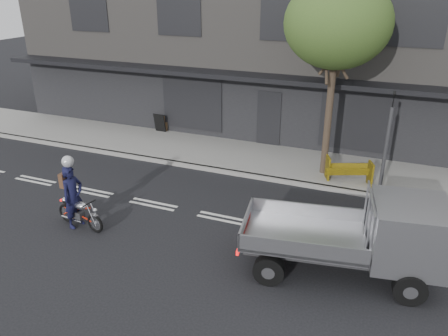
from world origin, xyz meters
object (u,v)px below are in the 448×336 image
motorcycle (80,212)px  rider (73,197)px  flatbed_ute (388,234)px  street_tree (338,24)px  traffic_light_pole (386,149)px  construction_barrier (348,173)px  sandwich_board (160,123)px

motorcycle → rider: size_ratio=0.93×
motorcycle → flatbed_ute: 8.27m
street_tree → traffic_light_pole: 4.23m
construction_barrier → rider: bearing=-141.8°
traffic_light_pole → flatbed_ute: bearing=-85.5°
flatbed_ute → construction_barrier: size_ratio=3.16×
street_tree → motorcycle: 9.75m
construction_barrier → flatbed_ute: bearing=-73.0°
rider → flatbed_ute: flatbed_ute is taller
rider → construction_barrier: bearing=-43.0°
traffic_light_pole → flatbed_ute: traffic_light_pole is taller
traffic_light_pole → sandwich_board: size_ratio=4.13×
motorcycle → flatbed_ute: (8.20, 0.77, 0.75)m
traffic_light_pole → construction_barrier: bearing=172.1°
traffic_light_pole → sandwich_board: (-9.75, 2.65, -1.08)m
traffic_light_pole → sandwich_board: traffic_light_pole is taller
flatbed_ute → sandwich_board: (-10.10, 7.17, -0.64)m
street_tree → rider: size_ratio=3.63×
flatbed_ute → motorcycle: bearing=176.2°
street_tree → flatbed_ute: 7.14m
motorcycle → flatbed_ute: size_ratio=0.36×
flatbed_ute → sandwich_board: 12.40m
sandwich_board → flatbed_ute: bearing=-33.5°
motorcycle → flatbed_ute: bearing=14.2°
street_tree → construction_barrier: (0.92, -0.70, -4.70)m
construction_barrier → sandwich_board: 9.02m
street_tree → construction_barrier: size_ratio=4.43×
motorcycle → rider: (-0.15, 0.00, 0.47)m
traffic_light_pole → rider: bearing=-146.5°
traffic_light_pole → motorcycle: size_ratio=2.02×
street_tree → construction_barrier: 4.84m
traffic_light_pole → rider: size_ratio=1.88×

